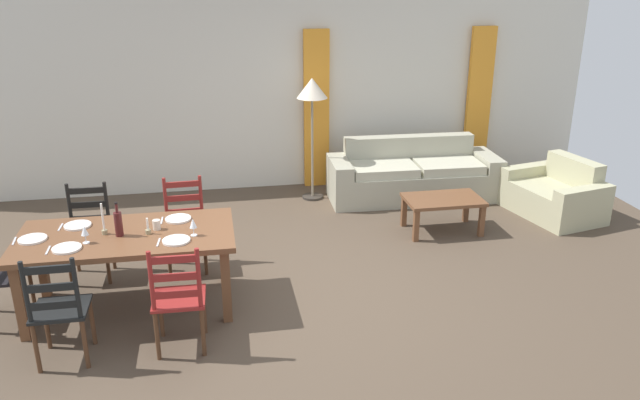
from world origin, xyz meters
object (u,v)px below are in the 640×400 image
(dining_table, at_px, (127,243))
(couch, at_px, (412,176))
(dining_chair_far_right, at_px, (185,225))
(wine_glass_near_left, at_px, (85,231))
(dining_chair_far_left, at_px, (89,232))
(wine_glass_near_right, at_px, (193,224))
(wine_bottle, at_px, (118,223))
(armchair_upholstered, at_px, (557,195))
(dining_chair_near_left, at_px, (59,309))
(dining_chair_near_right, at_px, (178,298))
(standing_lamp, at_px, (312,96))
(coffee_cup_primary, at_px, (157,225))
(coffee_table, at_px, (443,203))

(dining_table, xyz_separation_m, couch, (3.47, 2.42, -0.37))
(dining_table, relative_size, dining_chair_far_right, 1.98)
(wine_glass_near_left, bearing_deg, dining_chair_far_left, 99.52)
(dining_table, distance_m, wine_glass_near_right, 0.65)
(wine_bottle, distance_m, armchair_upholstered, 5.39)
(dining_chair_near_left, xyz_separation_m, dining_chair_near_right, (0.91, 0.01, 0.00))
(wine_glass_near_left, distance_m, standing_lamp, 3.71)
(dining_chair_far_left, bearing_deg, coffee_cup_primary, -43.85)
(dining_table, xyz_separation_m, standing_lamp, (2.12, 2.60, 0.75))
(couch, height_order, armchair_upholstered, couch)
(armchair_upholstered, bearing_deg, dining_chair_far_left, -172.63)
(wine_glass_near_right, xyz_separation_m, armchair_upholstered, (4.49, 1.62, -0.61))
(dining_chair_far_left, relative_size, coffee_table, 1.07)
(wine_bottle, bearing_deg, standing_lamp, 50.64)
(coffee_table, relative_size, standing_lamp, 0.55)
(dining_chair_near_right, height_order, wine_glass_near_right, dining_chair_near_right)
(wine_glass_near_right, relative_size, coffee_table, 0.18)
(coffee_cup_primary, bearing_deg, armchair_upholstered, 16.40)
(dining_chair_near_left, distance_m, dining_chair_near_right, 0.91)
(dining_table, relative_size, couch, 0.83)
(dining_chair_far_right, height_order, wine_bottle, wine_bottle)
(standing_lamp, bearing_deg, coffee_table, -46.43)
(wine_bottle, bearing_deg, wine_glass_near_left, -157.52)
(dining_table, height_order, dining_chair_near_left, dining_chair_near_left)
(coffee_cup_primary, bearing_deg, dining_table, -169.53)
(dining_chair_near_left, xyz_separation_m, wine_glass_near_right, (1.05, 0.62, 0.38))
(dining_chair_far_right, bearing_deg, coffee_cup_primary, -106.38)
(coffee_cup_primary, bearing_deg, coffee_table, 19.91)
(dining_chair_far_right, height_order, wine_glass_near_left, dining_chair_far_right)
(dining_chair_far_left, relative_size, coffee_cup_primary, 10.67)
(coffee_table, xyz_separation_m, armchair_upholstered, (1.63, 0.26, -0.11))
(wine_glass_near_left, relative_size, coffee_cup_primary, 1.79)
(dining_chair_near_left, relative_size, dining_chair_far_right, 1.00)
(dining_chair_far_left, xyz_separation_m, dining_chair_far_right, (0.94, 0.03, 0.00))
(wine_glass_near_right, xyz_separation_m, couch, (2.88, 2.57, -0.57))
(coffee_cup_primary, relative_size, coffee_table, 0.10)
(wine_glass_near_right, bearing_deg, dining_chair_far_left, 139.64)
(wine_bottle, distance_m, couch, 4.33)
(dining_chair_near_left, height_order, couch, dining_chair_near_left)
(couch, height_order, coffee_table, couch)
(dining_table, relative_size, coffee_cup_primary, 21.11)
(dining_chair_far_left, bearing_deg, wine_bottle, -62.15)
(wine_bottle, bearing_deg, dining_chair_far_right, 57.13)
(armchair_upholstered, bearing_deg, dining_chair_near_left, -157.93)
(wine_glass_near_right, bearing_deg, dining_table, 165.91)
(dining_chair_near_left, bearing_deg, coffee_cup_primary, 49.08)
(standing_lamp, bearing_deg, dining_chair_far_right, -131.92)
(coffee_cup_primary, bearing_deg, wine_glass_near_left, -161.09)
(wine_bottle, xyz_separation_m, couch, (3.52, 2.46, -0.58))
(dining_table, bearing_deg, wine_glass_near_right, -14.09)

